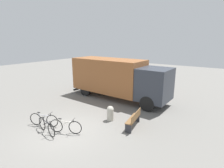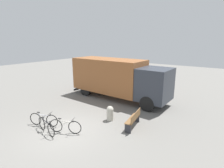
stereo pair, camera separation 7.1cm
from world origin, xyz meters
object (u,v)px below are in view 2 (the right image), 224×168
object	(u,v)px
bicycle_near	(44,119)
park_bench	(134,119)
bicycle_middle	(46,126)
delivery_truck	(117,77)
bollard_near_bench	(110,113)
bicycle_far	(65,126)

from	to	relation	value
bicycle_near	park_bench	bearing A→B (deg)	11.05
park_bench	bicycle_middle	size ratio (longest dim) A/B	0.91
delivery_truck	bicycle_middle	size ratio (longest dim) A/B	4.89
bollard_near_bench	bicycle_middle	bearing A→B (deg)	-121.06
bicycle_middle	bicycle_far	world-z (taller)	same
bicycle_middle	park_bench	bearing A→B (deg)	52.35
delivery_truck	bicycle_near	distance (m)	6.73
bicycle_near	delivery_truck	bearing A→B (deg)	61.94
bicycle_near	bollard_near_bench	world-z (taller)	bollard_near_bench
bicycle_far	park_bench	bearing A→B (deg)	20.43
delivery_truck	bicycle_far	xyz separation A→B (m)	(0.86, -6.37, -1.44)
delivery_truck	bicycle_far	world-z (taller)	delivery_truck
park_bench	bicycle_far	bearing A→B (deg)	125.34
delivery_truck	park_bench	size ratio (longest dim) A/B	5.35
delivery_truck	bollard_near_bench	xyz separation A→B (m)	(1.93, -3.80, -1.33)
bicycle_near	bicycle_middle	xyz separation A→B (m)	(0.82, -0.41, 0.00)
bicycle_near	bicycle_far	world-z (taller)	same
park_bench	bicycle_near	world-z (taller)	park_bench
park_bench	bicycle_near	xyz separation A→B (m)	(-4.32, -2.73, -0.13)
delivery_truck	bicycle_middle	distance (m)	7.09
bollard_near_bench	park_bench	bearing A→B (deg)	0.38
bicycle_near	bicycle_middle	bearing A→B (deg)	-48.08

